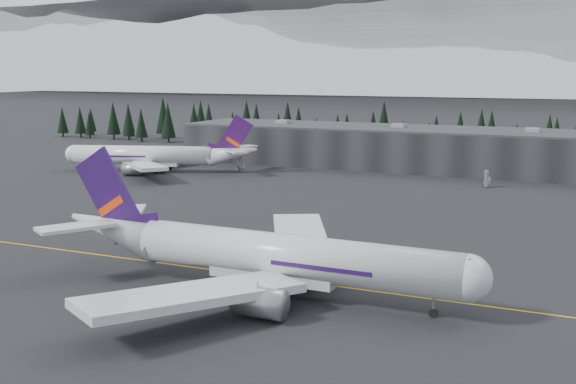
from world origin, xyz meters
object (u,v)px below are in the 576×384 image
at_px(terminal, 430,149).
at_px(jet_parked, 159,156).
at_px(jet_main, 257,254).
at_px(gse_vehicle_a, 242,170).
at_px(gse_vehicle_b, 487,184).

relative_size(terminal, jet_parked, 2.77).
bearing_deg(jet_main, gse_vehicle_a, 120.11).
bearing_deg(jet_parked, jet_main, 112.43).
bearing_deg(gse_vehicle_b, jet_main, -31.23).
bearing_deg(jet_parked, gse_vehicle_a, -175.26).
distance_m(jet_parked, gse_vehicle_b, 95.64).
bearing_deg(gse_vehicle_a, gse_vehicle_b, 7.68).
distance_m(jet_parked, gse_vehicle_a, 25.16).
xyz_separation_m(terminal, jet_main, (8.44, -133.71, -0.90)).
height_order(jet_parked, gse_vehicle_b, jet_parked).
xyz_separation_m(jet_main, gse_vehicle_a, (-58.01, 103.03, -4.72)).
distance_m(terminal, jet_main, 133.98).
bearing_deg(terminal, gse_vehicle_a, -148.25).
relative_size(jet_parked, gse_vehicle_a, 11.85).
relative_size(jet_main, gse_vehicle_b, 14.07).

